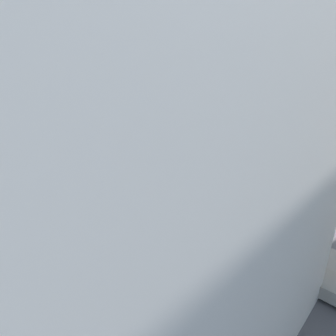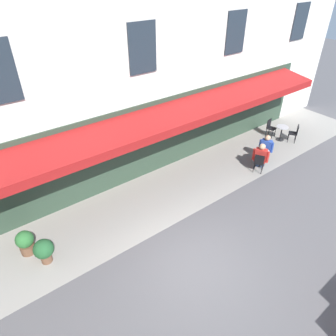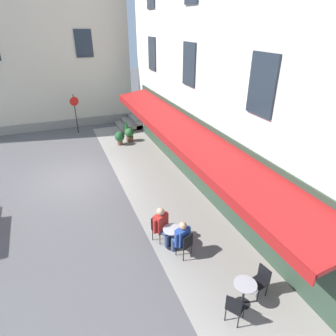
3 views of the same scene
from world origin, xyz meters
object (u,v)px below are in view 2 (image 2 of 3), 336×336
at_px(seated_patron_in_blue, 265,148).
at_px(potted_plant_by_steps, 44,250).
at_px(cafe_chair_black_near_door, 270,126).
at_px(cafe_chair_black_facing_street, 266,149).
at_px(cafe_table_near_entrance, 282,131).
at_px(seated_companion_in_red, 261,156).
at_px(cafe_table_mid_terrace, 262,156).
at_px(potted_plant_entrance_left, 25,242).
at_px(cafe_chair_black_back_row, 259,162).
at_px(cafe_chair_black_corner_right, 295,132).

bearing_deg(seated_patron_in_blue, potted_plant_by_steps, -2.10).
xyz_separation_m(cafe_chair_black_near_door, cafe_chair_black_facing_street, (2.02, 1.31, 0.00)).
height_order(cafe_table_near_entrance, seated_companion_in_red, seated_companion_in_red).
distance_m(cafe_chair_black_near_door, cafe_table_mid_terrace, 3.03).
relative_size(cafe_table_mid_terrace, potted_plant_by_steps, 0.89).
bearing_deg(cafe_chair_black_facing_street, potted_plant_entrance_left, -5.45).
bearing_deg(cafe_chair_black_facing_street, seated_companion_in_red, 23.30).
bearing_deg(cafe_chair_black_back_row, seated_patron_in_blue, -155.01).
bearing_deg(cafe_table_near_entrance, cafe_chair_black_near_door, -79.49).
height_order(cafe_chair_black_back_row, potted_plant_entrance_left, cafe_chair_black_back_row).
distance_m(cafe_chair_black_corner_right, potted_plant_by_steps, 12.61).
height_order(seated_companion_in_red, potted_plant_by_steps, seated_companion_in_red).
relative_size(cafe_chair_black_back_row, cafe_chair_black_facing_street, 1.00).
bearing_deg(cafe_chair_black_near_door, cafe_table_mid_terrace, 30.32).
distance_m(cafe_table_mid_terrace, seated_patron_in_blue, 0.46).
height_order(cafe_chair_black_facing_street, potted_plant_entrance_left, cafe_chair_black_facing_street).
height_order(cafe_chair_black_corner_right, cafe_table_mid_terrace, cafe_chair_black_corner_right).
relative_size(cafe_table_mid_terrace, cafe_chair_black_back_row, 0.82).
distance_m(cafe_table_near_entrance, seated_companion_in_red, 3.30).
xyz_separation_m(cafe_table_near_entrance, cafe_table_mid_terrace, (2.73, 0.91, 0.00)).
distance_m(seated_companion_in_red, potted_plant_by_steps, 9.19).
xyz_separation_m(potted_plant_by_steps, potted_plant_entrance_left, (0.34, -0.71, -0.04)).
distance_m(cafe_chair_black_back_row, seated_patron_in_blue, 1.06).
bearing_deg(cafe_chair_black_corner_right, cafe_table_mid_terrace, 7.03).
height_order(cafe_chair_black_near_door, cafe_chair_black_facing_street, same).
height_order(cafe_chair_black_corner_right, cafe_chair_black_back_row, same).
distance_m(cafe_table_near_entrance, cafe_chair_black_back_row, 3.51).
bearing_deg(cafe_chair_black_near_door, potted_plant_entrance_left, 1.45).
bearing_deg(potted_plant_entrance_left, cafe_chair_black_near_door, -178.55).
height_order(seated_patron_in_blue, potted_plant_entrance_left, seated_patron_in_blue).
relative_size(cafe_chair_black_near_door, cafe_table_mid_terrace, 1.21).
xyz_separation_m(cafe_table_near_entrance, cafe_chair_black_corner_right, (-0.34, 0.53, 0.06)).
xyz_separation_m(seated_companion_in_red, potted_plant_entrance_left, (9.50, -1.41, -0.26)).
xyz_separation_m(cafe_chair_black_near_door, cafe_table_mid_terrace, (2.62, 1.53, -0.06)).
height_order(cafe_chair_black_back_row, potted_plant_by_steps, cafe_chair_black_back_row).
bearing_deg(seated_patron_in_blue, cafe_table_near_entrance, -161.87).
xyz_separation_m(cafe_chair_black_facing_street, seated_patron_in_blue, (0.20, 0.07, 0.14)).
xyz_separation_m(seated_companion_in_red, potted_plant_by_steps, (9.16, -0.70, -0.22)).
bearing_deg(cafe_table_near_entrance, seated_companion_in_red, 19.64).
relative_size(cafe_table_mid_terrace, seated_patron_in_blue, 0.58).
xyz_separation_m(seated_patron_in_blue, seated_companion_in_red, (0.76, 0.34, 0.02)).
relative_size(cafe_chair_black_corner_right, cafe_chair_black_back_row, 1.00).
relative_size(cafe_chair_black_facing_street, potted_plant_by_steps, 1.08).
bearing_deg(seated_companion_in_red, cafe_table_near_entrance, -160.36).
relative_size(cafe_chair_black_back_row, potted_plant_entrance_left, 1.08).
relative_size(cafe_chair_black_near_door, cafe_chair_black_back_row, 1.00).
height_order(seated_companion_in_red, potted_plant_entrance_left, seated_companion_in_red).
distance_m(cafe_table_near_entrance, cafe_table_mid_terrace, 2.88).
height_order(cafe_table_mid_terrace, seated_companion_in_red, seated_companion_in_red).
height_order(cafe_table_mid_terrace, seated_patron_in_blue, seated_patron_in_blue).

